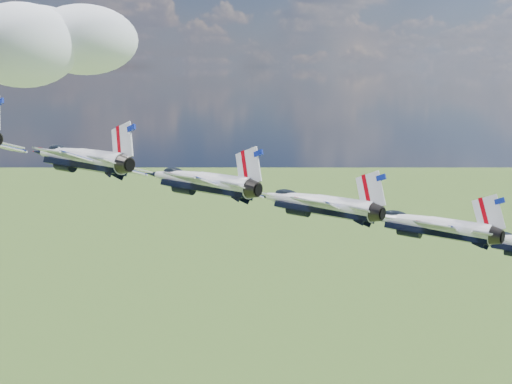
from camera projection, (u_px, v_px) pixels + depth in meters
cloud_far at (60, 34)px, 227.34m from camera, size 55.43×43.55×21.77m
jet_1 at (78, 158)px, 62.92m from camera, size 14.66×17.91×7.93m
jet_2 at (197, 181)px, 63.96m from camera, size 14.66×17.91×7.93m
jet_3 at (314, 203)px, 65.00m from camera, size 14.66×17.91×7.93m
jet_4 at (426, 225)px, 66.04m from camera, size 14.66×17.91×7.93m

